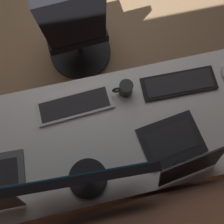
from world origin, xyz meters
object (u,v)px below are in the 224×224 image
drawer_pedestal (141,139)px  keyboard_spare (179,83)px  monitor_primary (81,179)px  office_chair (75,31)px  laptop_leftmost (178,150)px  coffee_mug (125,89)px  keyboard_main (75,105)px

drawer_pedestal → keyboard_spare: size_ratio=1.64×
monitor_primary → office_chair: monitor_primary is taller
monitor_primary → laptop_leftmost: bearing=-176.3°
monitor_primary → office_chair: (-0.08, -1.05, -0.54)m
monitor_primary → coffee_mug: monitor_primary is taller
drawer_pedestal → coffee_mug: size_ratio=6.04×
monitor_primary → drawer_pedestal: bearing=-154.6°
coffee_mug → office_chair: size_ratio=0.12×
monitor_primary → coffee_mug: 0.55m
monitor_primary → keyboard_spare: size_ratio=1.35×
drawer_pedestal → laptop_leftmost: 0.47m
monitor_primary → keyboard_spare: monitor_primary is taller
keyboard_spare → coffee_mug: (0.31, -0.02, 0.03)m
laptop_leftmost → office_chair: 1.14m
drawer_pedestal → keyboard_spare: (-0.23, -0.21, 0.39)m
laptop_leftmost → coffee_mug: laptop_leftmost is taller
office_chair → monitor_primary: bearing=85.5°
laptop_leftmost → coffee_mug: size_ratio=3.10×
keyboard_spare → keyboard_main: bearing=-0.4°
keyboard_spare → drawer_pedestal: bearing=43.1°
monitor_primary → keyboard_spare: (-0.60, -0.39, -0.25)m
keyboard_spare → coffee_mug: coffee_mug is taller
keyboard_main → keyboard_spare: same height
laptop_leftmost → coffee_mug: bearing=-64.5°
drawer_pedestal → office_chair: bearing=-71.7°
keyboard_spare → coffee_mug: 0.31m
keyboard_main → keyboard_spare: (-0.60, 0.00, 0.00)m
keyboard_main → coffee_mug: coffee_mug is taller
laptop_leftmost → keyboard_main: bearing=-37.5°
coffee_mug → keyboard_main: bearing=4.0°
drawer_pedestal → keyboard_spare: keyboard_spare is taller
monitor_primary → coffee_mug: bearing=-125.3°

